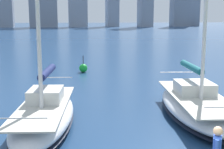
# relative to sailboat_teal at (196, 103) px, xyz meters

# --- Properties ---
(sailboat_teal) EXTENTS (3.85, 8.11, 11.80)m
(sailboat_teal) POSITION_rel_sailboat_teal_xyz_m (0.00, 0.00, 0.00)
(sailboat_teal) COLOR white
(sailboat_teal) RESTS_ON ground
(sailboat_navy) EXTENTS (3.37, 7.55, 11.88)m
(sailboat_navy) POSITION_rel_sailboat_teal_xyz_m (6.89, 0.32, 0.05)
(sailboat_navy) COLOR white
(sailboat_navy) RESTS_ON ground
(channel_buoy) EXTENTS (0.70, 0.70, 1.40)m
(channel_buoy) POSITION_rel_sailboat_teal_xyz_m (4.04, -12.91, -0.25)
(channel_buoy) COLOR green
(channel_buoy) RESTS_ON ground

